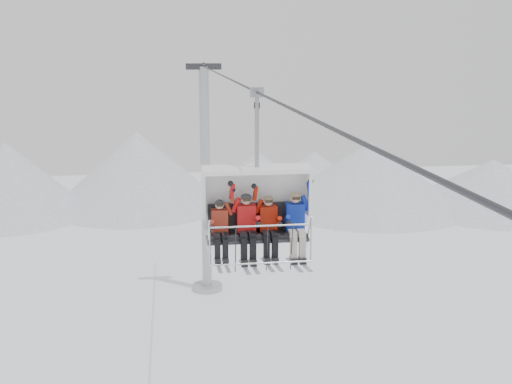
{
  "coord_description": "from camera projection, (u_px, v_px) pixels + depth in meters",
  "views": [
    {
      "loc": [
        -2.0,
        -14.75,
        14.26
      ],
      "look_at": [
        0.0,
        0.0,
        10.94
      ],
      "focal_mm": 45.0,
      "sensor_mm": 36.0,
      "label": 1
    }
  ],
  "objects": [
    {
      "name": "lift_tower_right",
      "position": [
        206.0,
        197.0,
        37.65
      ],
      "size": [
        2.0,
        1.8,
        13.48
      ],
      "color": "#A3A6AA",
      "rests_on": "ground"
    },
    {
      "name": "chairlift_carrier",
      "position": [
        256.0,
        201.0,
        15.27
      ],
      "size": [
        2.57,
        1.17,
        3.98
      ],
      "color": "black",
      "rests_on": "haul_cable"
    },
    {
      "name": "skier_center_left",
      "position": [
        247.0,
        224.0,
        15.05
      ],
      "size": [
        0.44,
        1.69,
        1.73
      ],
      "color": "red",
      "rests_on": "chairlift_carrier"
    },
    {
      "name": "skier_far_left",
      "position": [
        220.0,
        228.0,
        14.96
      ],
      "size": [
        0.38,
        1.69,
        1.54
      ],
      "color": "#A32F1D",
      "rests_on": "chairlift_carrier"
    },
    {
      "name": "skier_center_right",
      "position": [
        269.0,
        225.0,
        15.11
      ],
      "size": [
        0.41,
        1.69,
        1.63
      ],
      "color": "#A81B08",
      "rests_on": "chairlift_carrier"
    },
    {
      "name": "ridgeline",
      "position": [
        176.0,
        179.0,
        57.47
      ],
      "size": [
        72.0,
        21.0,
        7.0
      ],
      "color": "silver",
      "rests_on": "ground"
    },
    {
      "name": "haul_cable",
      "position": [
        256.0,
        92.0,
        14.73
      ],
      "size": [
        0.06,
        50.0,
        0.06
      ],
      "primitive_type": "cylinder",
      "rotation": [
        1.57,
        0.0,
        0.0
      ],
      "color": "#2F2F34",
      "rests_on": "lift_tower_left"
    },
    {
      "name": "skier_far_right",
      "position": [
        296.0,
        222.0,
        15.2
      ],
      "size": [
        0.44,
        1.69,
        1.73
      ],
      "color": "#112BAB",
      "rests_on": "chairlift_carrier"
    }
  ]
}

